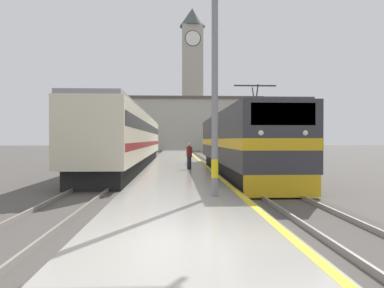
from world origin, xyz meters
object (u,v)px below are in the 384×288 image
locomotive_train (239,143)px  clock_tower (192,75)px  person_on_platform (189,156)px  passenger_train (132,139)px  catenary_mast (219,53)px

locomotive_train → clock_tower: 64.23m
person_on_platform → passenger_train: bearing=121.3°
catenary_mast → clock_tower: bearing=88.0°
passenger_train → catenary_mast: (4.87, -18.18, 2.70)m
passenger_train → catenary_mast: bearing=-75.0°
catenary_mast → person_on_platform: 11.68m
catenary_mast → clock_tower: (2.58, 72.88, 11.97)m
locomotive_train → person_on_platform: size_ratio=11.80×
person_on_platform → clock_tower: size_ratio=0.05×
locomotive_train → passenger_train: 10.65m
locomotive_train → person_on_platform: 3.12m
clock_tower → locomotive_train: bearing=-90.1°
clock_tower → passenger_train: bearing=-97.8°
locomotive_train → person_on_platform: bearing=168.2°
locomotive_train → passenger_train: locomotive_train is taller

